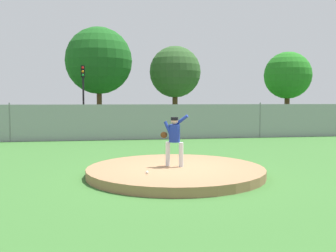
# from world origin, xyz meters

# --- Properties ---
(ground_plane) EXTENTS (80.00, 80.00, 0.00)m
(ground_plane) POSITION_xyz_m (0.00, 6.00, 0.00)
(ground_plane) COLOR #386B2D
(asphalt_strip) EXTENTS (44.00, 7.00, 0.01)m
(asphalt_strip) POSITION_xyz_m (0.00, 14.50, 0.00)
(asphalt_strip) COLOR #2B2B2D
(asphalt_strip) RESTS_ON ground_plane
(pitchers_mound) EXTENTS (5.07, 5.07, 0.25)m
(pitchers_mound) POSITION_xyz_m (0.00, 0.00, 0.12)
(pitchers_mound) COLOR #99704C
(pitchers_mound) RESTS_ON ground_plane
(pitcher_youth) EXTENTS (0.81, 0.35, 1.51)m
(pitcher_youth) POSITION_xyz_m (-0.02, 0.12, 1.12)
(pitcher_youth) COLOR silver
(pitcher_youth) RESTS_ON pitchers_mound
(baseball) EXTENTS (0.07, 0.07, 0.07)m
(baseball) POSITION_xyz_m (-0.92, -0.86, 0.28)
(baseball) COLOR white
(baseball) RESTS_ON pitchers_mound
(chainlink_fence) EXTENTS (34.54, 0.07, 2.04)m
(chainlink_fence) POSITION_xyz_m (0.00, 10.00, 0.97)
(chainlink_fence) COLOR gray
(chainlink_fence) RESTS_ON ground_plane
(parked_car_burgundy) EXTENTS (2.00, 4.87, 1.67)m
(parked_car_burgundy) POSITION_xyz_m (-3.40, 14.98, 0.81)
(parked_car_burgundy) COLOR maroon
(parked_car_burgundy) RESTS_ON ground_plane
(parked_car_champagne) EXTENTS (1.90, 4.42, 1.58)m
(parked_car_champagne) POSITION_xyz_m (-6.02, 14.49, 0.77)
(parked_car_champagne) COLOR tan
(parked_car_champagne) RESTS_ON ground_plane
(parked_car_navy) EXTENTS (2.04, 4.09, 1.69)m
(parked_car_navy) POSITION_xyz_m (8.90, 14.14, 0.79)
(parked_car_navy) COLOR #161E4C
(parked_car_navy) RESTS_ON ground_plane
(parked_car_slate) EXTENTS (2.08, 4.86, 1.72)m
(parked_car_slate) POSITION_xyz_m (3.51, 14.13, 0.82)
(parked_car_slate) COLOR slate
(parked_car_slate) RESTS_ON ground_plane
(traffic_light_near) EXTENTS (0.28, 0.46, 4.77)m
(traffic_light_near) POSITION_xyz_m (-3.61, 18.33, 3.26)
(traffic_light_near) COLOR black
(traffic_light_near) RESTS_ON ground_plane
(tree_broad_right) EXTENTS (5.84, 5.84, 8.56)m
(tree_broad_right) POSITION_xyz_m (-2.51, 23.09, 5.63)
(tree_broad_right) COLOR #4C331E
(tree_broad_right) RESTS_ON ground_plane
(tree_slender_far) EXTENTS (4.87, 4.87, 7.31)m
(tree_slender_far) POSITION_xyz_m (4.60, 24.63, 4.85)
(tree_slender_far) COLOR #4C331E
(tree_slender_far) RESTS_ON ground_plane
(tree_broad_left) EXTENTS (4.55, 4.55, 6.87)m
(tree_broad_left) POSITION_xyz_m (15.55, 23.52, 4.58)
(tree_broad_left) COLOR #4C331E
(tree_broad_left) RESTS_ON ground_plane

